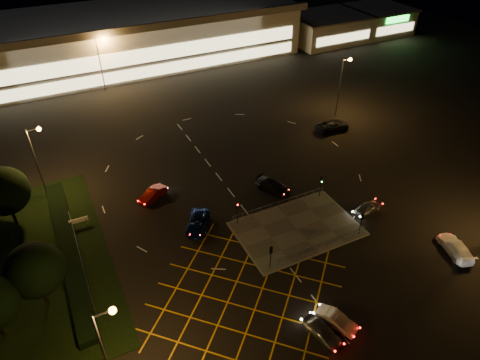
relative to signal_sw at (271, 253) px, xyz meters
name	(u,v)px	position (x,y,z in m)	size (l,w,h in m)	color
ground	(274,224)	(4.00, 5.99, -2.37)	(180.00, 180.00, 0.00)	black
pedestrian_island	(297,229)	(6.00, 3.99, -2.31)	(14.00, 9.00, 0.12)	#4C4944
grass_verge	(22,268)	(-24.00, 11.99, -2.33)	(18.00, 30.00, 0.08)	black
hedge	(69,250)	(-19.00, 11.99, -1.87)	(2.00, 26.00, 1.00)	black
supermarket	(134,36)	(4.00, 67.95, 2.95)	(72.00, 26.50, 10.50)	beige
retail_unit_a	(326,28)	(50.00, 59.97, 0.85)	(18.80, 14.80, 6.35)	beige
retail_unit_b	(377,19)	(66.00, 59.95, 0.85)	(14.80, 14.80, 6.35)	beige
streetlight_sw	(107,342)	(-17.56, -6.01, 4.20)	(1.78, 0.56, 10.03)	slate
streetlight_nw	(38,153)	(-19.56, 23.99, 4.20)	(1.78, 0.56, 10.03)	slate
streetlight_ne	(343,79)	(28.44, 25.99, 4.20)	(1.78, 0.56, 10.03)	slate
streetlight_far_left	(102,58)	(-5.56, 53.99, 4.20)	(1.78, 0.56, 10.03)	slate
streetlight_far_right	(281,26)	(34.44, 55.99, 4.20)	(1.78, 0.56, 10.03)	slate
signal_sw	(271,253)	(0.00, 0.00, 0.00)	(0.28, 0.30, 3.15)	black
signal_se	(362,219)	(12.00, 0.00, 0.00)	(0.28, 0.30, 3.15)	black
signal_nw	(237,209)	(0.00, 7.99, 0.00)	(0.28, 0.30, 3.15)	black
signal_ne	(321,182)	(12.00, 7.99, 0.00)	(0.28, 0.30, 3.15)	black
tree_c	(4,191)	(-24.00, 19.99, 2.59)	(5.76, 5.76, 7.84)	black
tree_e	(35,270)	(-22.00, 5.99, 2.28)	(5.40, 5.40, 7.35)	black
car_near_silver	(322,331)	(0.20, -9.25, -1.69)	(1.61, 4.00, 1.36)	#A8ACAF
car_queue_white	(336,320)	(2.09, -8.86, -1.70)	(1.40, 4.02, 1.32)	silver
car_left_blue	(198,223)	(-4.48, 9.58, -1.66)	(2.35, 5.09, 1.41)	navy
car_far_dkgrey	(273,186)	(7.25, 11.92, -1.64)	(2.02, 4.98, 1.44)	black
car_right_silver	(368,208)	(15.65, 2.84, -1.72)	(1.52, 3.79, 1.29)	#B1B2B9
car_circ_red	(153,194)	(-7.67, 17.37, -1.67)	(1.47, 4.21, 1.39)	maroon
car_east_grey	(333,125)	(24.28, 21.96, -1.57)	(2.63, 5.71, 1.59)	black
car_approach_white	(456,247)	(19.78, -7.05, -1.62)	(2.08, 5.12, 1.49)	white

